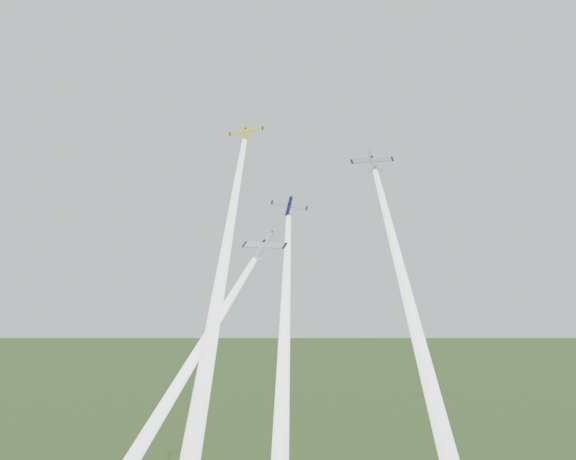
% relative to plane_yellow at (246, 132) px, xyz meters
% --- Properties ---
extents(plane_yellow, '(8.37, 6.78, 6.46)m').
position_rel_plane_yellow_xyz_m(plane_yellow, '(0.00, 0.00, 0.00)').
color(plane_yellow, yellow).
extents(smoke_trail_yellow, '(14.56, 53.84, 52.01)m').
position_rel_plane_yellow_xyz_m(smoke_trail_yellow, '(6.38, -28.07, -27.29)').
color(smoke_trail_yellow, white).
extents(plane_navy, '(7.31, 7.37, 6.58)m').
position_rel_plane_yellow_xyz_m(plane_navy, '(9.14, -1.69, -14.86)').
color(plane_navy, '#0C0F36').
extents(smoke_trail_navy, '(13.45, 42.85, 41.56)m').
position_rel_plane_yellow_xyz_m(smoke_trail_navy, '(15.02, -24.21, -36.93)').
color(smoke_trail_navy, white).
extents(plane_silver_right, '(9.90, 8.68, 6.81)m').
position_rel_plane_yellow_xyz_m(plane_silver_right, '(24.76, -1.13, -7.06)').
color(plane_silver_right, '#A4AAB2').
extents(smoke_trail_silver_right, '(20.39, 48.44, 48.41)m').
position_rel_plane_yellow_xyz_m(smoke_trail_silver_right, '(34.31, -26.27, -32.56)').
color(smoke_trail_silver_right, white).
extents(plane_silver_low, '(10.12, 8.82, 7.09)m').
position_rel_plane_yellow_xyz_m(plane_silver_low, '(8.97, -16.69, -22.97)').
color(plane_silver_low, silver).
extents(smoke_trail_silver_low, '(13.42, 41.27, 40.08)m').
position_rel_plane_yellow_xyz_m(smoke_trail_silver_low, '(3.08, -38.40, -44.30)').
color(smoke_trail_silver_low, white).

